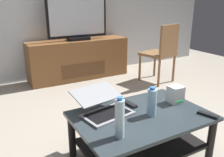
{
  "coord_description": "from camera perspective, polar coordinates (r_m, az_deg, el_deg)",
  "views": [
    {
      "loc": [
        -1.05,
        -1.52,
        1.26
      ],
      "look_at": [
        -0.01,
        0.33,
        0.55
      ],
      "focal_mm": 38.17,
      "sensor_mm": 36.0,
      "label": 1
    }
  ],
  "objects": [
    {
      "name": "soundbar_remote",
      "position": [
        2.01,
        22.01,
        -8.03
      ],
      "size": [
        0.09,
        0.17,
        0.02
      ],
      "primitive_type": "cube",
      "rotation": [
        0.0,
        0.0,
        0.32
      ],
      "color": "black",
      "rests_on": "coffee_table"
    },
    {
      "name": "water_bottle_far",
      "position": [
        1.54,
        1.83,
        -9.59
      ],
      "size": [
        0.06,
        0.06,
        0.28
      ],
      "color": "silver",
      "rests_on": "coffee_table"
    },
    {
      "name": "laptop",
      "position": [
        1.89,
        -2.21,
        -6.59
      ],
      "size": [
        0.44,
        0.45,
        0.17
      ],
      "color": "gray",
      "rests_on": "coffee_table"
    },
    {
      "name": "television",
      "position": [
        3.86,
        -8.27,
        14.42
      ],
      "size": [
        0.98,
        0.2,
        0.75
      ],
      "color": "black",
      "rests_on": "media_cabinet"
    },
    {
      "name": "cell_phone",
      "position": [
        2.25,
        9.52,
        -4.09
      ],
      "size": [
        0.14,
        0.15,
        0.01
      ],
      "primitive_type": "cube",
      "rotation": [
        0.0,
        0.0,
        -0.67
      ],
      "color": "black",
      "rests_on": "coffee_table"
    },
    {
      "name": "water_bottle_near",
      "position": [
        1.86,
        9.52,
        -5.62
      ],
      "size": [
        0.07,
        0.07,
        0.23
      ],
      "color": "#99C6E5",
      "rests_on": "coffee_table"
    },
    {
      "name": "ground_plane",
      "position": [
        2.24,
        4.64,
        -15.93
      ],
      "size": [
        7.68,
        7.68,
        0.0
      ],
      "primitive_type": "plane",
      "color": "#9E9384"
    },
    {
      "name": "dining_chair",
      "position": [
        3.75,
        11.92,
        6.57
      ],
      "size": [
        0.52,
        0.52,
        0.91
      ],
      "color": "brown",
      "rests_on": "ground"
    },
    {
      "name": "tv_remote",
      "position": [
        2.05,
        4.24,
        -6.1
      ],
      "size": [
        0.06,
        0.16,
        0.02
      ],
      "primitive_type": "cube",
      "rotation": [
        0.0,
        0.0,
        0.1
      ],
      "color": "black",
      "rests_on": "coffee_table"
    },
    {
      "name": "media_cabinet",
      "position": [
        3.99,
        -7.93,
        4.61
      ],
      "size": [
        1.63,
        0.43,
        0.64
      ],
      "color": "brown",
      "rests_on": "ground"
    },
    {
      "name": "router_box",
      "position": [
        2.14,
        14.95,
        -3.69
      ],
      "size": [
        0.12,
        0.11,
        0.15
      ],
      "color": "white",
      "rests_on": "coffee_table"
    },
    {
      "name": "coffee_table",
      "position": [
        1.96,
        6.91,
        -11.76
      ],
      "size": [
        1.04,
        0.7,
        0.4
      ],
      "color": "#2D383D",
      "rests_on": "ground"
    }
  ]
}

